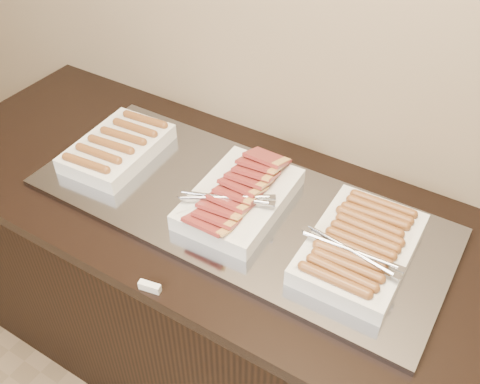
% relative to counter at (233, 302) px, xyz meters
% --- Properties ---
extents(counter, '(2.06, 0.76, 0.90)m').
position_rel_counter_xyz_m(counter, '(0.00, 0.00, 0.00)').
color(counter, black).
rests_on(counter, ground).
extents(warming_tray, '(1.20, 0.50, 0.02)m').
position_rel_counter_xyz_m(warming_tray, '(0.02, 0.00, 0.46)').
color(warming_tray, gray).
rests_on(warming_tray, counter).
extents(dish_left, '(0.24, 0.34, 0.07)m').
position_rel_counter_xyz_m(dish_left, '(-0.42, -0.00, 0.50)').
color(dish_left, white).
rests_on(dish_left, warming_tray).
extents(dish_center, '(0.27, 0.38, 0.10)m').
position_rel_counter_xyz_m(dish_center, '(0.03, -0.00, 0.50)').
color(dish_center, white).
rests_on(dish_center, warming_tray).
extents(dish_right, '(0.27, 0.37, 0.08)m').
position_rel_counter_xyz_m(dish_right, '(0.39, -0.00, 0.50)').
color(dish_right, white).
rests_on(dish_right, warming_tray).
extents(label_holder, '(0.06, 0.03, 0.02)m').
position_rel_counter_xyz_m(label_holder, '(-0.01, -0.36, 0.46)').
color(label_holder, white).
rests_on(label_holder, counter).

